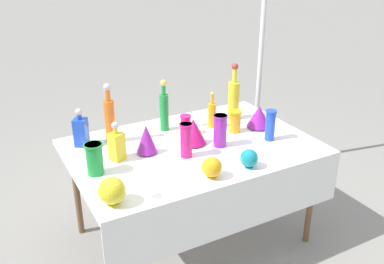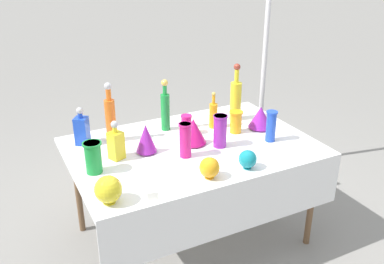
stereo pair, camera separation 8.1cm
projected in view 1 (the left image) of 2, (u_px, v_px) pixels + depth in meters
The scene contains 24 objects.
ground_plane at pixel (192, 236), 3.22m from camera, with size 40.00×40.00×0.00m, color gray.
display_table at pixel (195, 156), 2.90m from camera, with size 1.63×1.10×0.76m.
tall_bottle_0 at pixel (110, 118), 2.89m from camera, with size 0.07×0.07×0.42m.
tall_bottle_1 at pixel (164, 109), 3.08m from camera, with size 0.07×0.07×0.38m.
tall_bottle_2 at pixel (234, 98), 3.27m from camera, with size 0.09×0.09×0.44m.
tall_bottle_3 at pixel (212, 114), 3.15m from camera, with size 0.06×0.06×0.28m.
square_decanter_0 at pixel (117, 145), 2.68m from camera, with size 0.11×0.11×0.26m.
square_decanter_1 at pixel (81, 131), 2.87m from camera, with size 0.12×0.12×0.27m.
slender_vase_0 at pixel (235, 120), 3.08m from camera, with size 0.10×0.10×0.16m.
slender_vase_1 at pixel (186, 124), 3.05m from camera, with size 0.08×0.08×0.14m.
slender_vase_2 at pixel (94, 158), 2.52m from camera, with size 0.11×0.11×0.20m.
slender_vase_3 at pixel (220, 130), 2.86m from camera, with size 0.10×0.10×0.22m.
slender_vase_4 at pixel (186, 139), 2.71m from camera, with size 0.09×0.09×0.23m.
slender_vase_5 at pixel (270, 124), 2.95m from camera, with size 0.08×0.08×0.22m.
fluted_vase_0 at pixel (193, 131), 2.90m from camera, with size 0.18×0.18×0.18m.
fluted_vase_1 at pixel (146, 139), 2.76m from camera, with size 0.14×0.14×0.20m.
fluted_vase_2 at pixel (259, 116), 3.15m from camera, with size 0.18×0.18×0.17m.
round_bowl_0 at pixel (112, 191), 2.23m from camera, with size 0.15×0.15×0.16m.
round_bowl_1 at pixel (249, 158), 2.60m from camera, with size 0.11×0.11×0.12m.
round_bowl_2 at pixel (212, 167), 2.49m from camera, with size 0.12×0.12×0.13m.
price_tag_left at pixel (156, 197), 2.29m from camera, with size 0.06×0.01×0.04m, color white.
cardboard_box_behind_left at pixel (168, 156), 4.03m from camera, with size 0.53×0.50×0.44m.
cardboard_box_behind_right at pixel (135, 163), 3.87m from camera, with size 0.46×0.39×0.47m.
canopy_pole at pixel (259, 83), 3.86m from camera, with size 0.18×0.18×2.21m.
Camera 1 is at (-1.25, -2.30, 2.04)m, focal length 40.00 mm.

